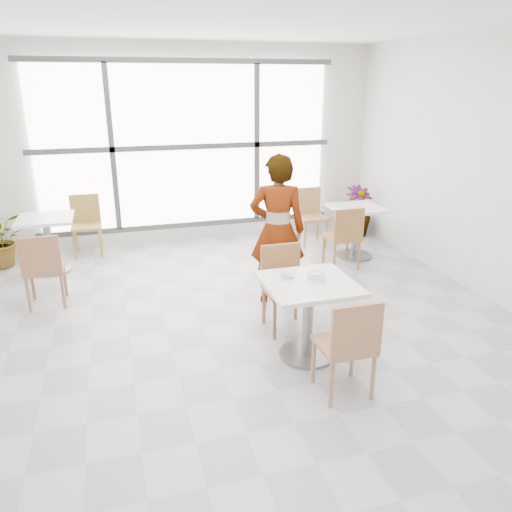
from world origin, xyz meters
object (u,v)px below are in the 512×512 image
object	(u,v)px
oatmeal_bowl	(315,276)
bg_chair_left_near	(43,266)
chair_far	(284,281)
person	(277,230)
main_table	(308,305)
bg_chair_right_far	(310,212)
plant_left	(0,240)
bg_chair_left_far	(86,220)
bg_chair_right_near	(345,234)
bg_table_left	(48,237)
plant_right	(357,211)
coffee_cup	(285,276)
bg_table_right	(356,225)
chair_near	(349,342)

from	to	relation	value
oatmeal_bowl	bg_chair_left_near	distance (m)	3.10
chair_far	person	bearing A→B (deg)	77.53
main_table	bg_chair_left_near	distance (m)	3.04
bg_chair_right_far	plant_left	size ratio (longest dim) A/B	1.13
bg_chair_left_far	bg_chair_right_near	world-z (taller)	same
bg_table_left	plant_right	distance (m)	4.75
coffee_cup	plant_left	world-z (taller)	coffee_cup
bg_table_right	chair_far	bearing A→B (deg)	-134.35
coffee_cup	person	distance (m)	1.19
chair_far	oatmeal_bowl	distance (m)	0.70
chair_far	bg_chair_left_near	world-z (taller)	same
person	plant_left	xyz separation A→B (m)	(-3.28, 2.17, -0.47)
bg_chair_left_near	plant_left	xyz separation A→B (m)	(-0.72, 1.61, -0.12)
plant_left	coffee_cup	bearing A→B (deg)	-48.08
main_table	chair_far	xyz separation A→B (m)	(-0.01, 0.65, -0.02)
chair_near	bg_chair_left_near	bearing A→B (deg)	-45.22
main_table	bg_chair_right_near	size ratio (longest dim) A/B	0.92
main_table	bg_chair_left_near	size ratio (longest dim) A/B	0.92
main_table	bg_chair_left_far	size ratio (longest dim) A/B	0.92
person	bg_chair_right_near	size ratio (longest dim) A/B	1.97
chair_far	bg_chair_right_near	size ratio (longest dim) A/B	1.00
bg_table_right	bg_chair_left_near	distance (m)	4.19
bg_table_left	plant_right	world-z (taller)	plant_right
oatmeal_bowl	plant_right	bearing A→B (deg)	57.07
person	plant_right	bearing A→B (deg)	-116.58
bg_chair_left_near	oatmeal_bowl	bearing A→B (deg)	144.07
chair_far	bg_chair_left_far	size ratio (longest dim) A/B	1.00
person	plant_left	bearing A→B (deg)	-15.01
main_table	bg_chair_right_far	distance (m)	3.50
main_table	bg_chair_right_far	xyz separation A→B (m)	(1.34, 3.23, -0.02)
coffee_cup	main_table	bearing A→B (deg)	-35.22
chair_near	person	size ratio (longest dim) A/B	0.51
chair_far	bg_chair_right_near	world-z (taller)	same
main_table	bg_chair_left_far	world-z (taller)	bg_chair_left_far
oatmeal_bowl	bg_chair_left_near	bearing A→B (deg)	144.07
bg_table_right	plant_right	world-z (taller)	plant_right
bg_chair_right_near	plant_left	bearing A→B (deg)	-17.77
bg_table_left	bg_chair_right_far	size ratio (longest dim) A/B	0.86
coffee_cup	plant_left	size ratio (longest dim) A/B	0.21
person	bg_table_left	bearing A→B (deg)	-15.69
main_table	bg_table_left	world-z (taller)	same
chair_far	plant_right	xyz separation A→B (m)	(2.25, 2.73, -0.09)
bg_chair_right_far	plant_right	distance (m)	0.92
bg_table_right	oatmeal_bowl	bearing A→B (deg)	-124.60
bg_chair_left_near	bg_table_left	bearing A→B (deg)	-86.99
bg_table_left	plant_left	world-z (taller)	plant_left
main_table	coffee_cup	distance (m)	0.34
oatmeal_bowl	bg_chair_right_far	size ratio (longest dim) A/B	0.24
bg_chair_left_near	bg_chair_right_near	xyz separation A→B (m)	(3.77, 0.17, 0.00)
bg_chair_left_far	plant_right	xyz separation A→B (m)	(4.26, -0.33, -0.09)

